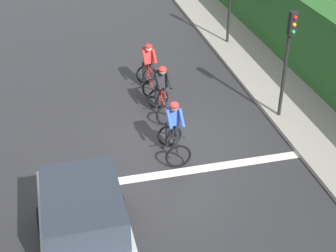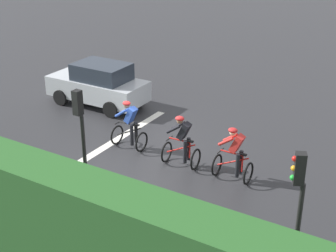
{
  "view_description": "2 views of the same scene",
  "coord_description": "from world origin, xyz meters",
  "px_view_note": "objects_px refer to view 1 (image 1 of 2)",
  "views": [
    {
      "loc": [
        -3.07,
        -11.25,
        7.81
      ],
      "look_at": [
        -0.37,
        -0.29,
        0.78
      ],
      "focal_mm": 53.84,
      "sensor_mm": 36.0,
      "label": 1
    },
    {
      "loc": [
        11.92,
        8.36,
        7.5
      ],
      "look_at": [
        -0.17,
        1.01,
        1.2
      ],
      "focal_mm": 53.32,
      "sensor_mm": 36.0,
      "label": 2
    }
  ],
  "objects_px": {
    "cyclist_second": "(162,92)",
    "cyclist_mid": "(173,130)",
    "car_silver": "(86,234)",
    "cyclist_lead": "(149,68)",
    "traffic_light_near_crossing": "(288,50)"
  },
  "relations": [
    {
      "from": "cyclist_lead",
      "to": "cyclist_mid",
      "type": "bearing_deg",
      "value": -92.19
    },
    {
      "from": "car_silver",
      "to": "cyclist_lead",
      "type": "bearing_deg",
      "value": 69.07
    },
    {
      "from": "cyclist_second",
      "to": "cyclist_mid",
      "type": "xyz_separation_m",
      "value": [
        -0.19,
        -2.11,
        0.0
      ]
    },
    {
      "from": "cyclist_mid",
      "to": "cyclist_second",
      "type": "bearing_deg",
      "value": 84.97
    },
    {
      "from": "cyclist_second",
      "to": "cyclist_mid",
      "type": "distance_m",
      "value": 2.12
    },
    {
      "from": "cyclist_second",
      "to": "car_silver",
      "type": "height_order",
      "value": "car_silver"
    },
    {
      "from": "cyclist_lead",
      "to": "car_silver",
      "type": "distance_m",
      "value": 7.73
    },
    {
      "from": "cyclist_lead",
      "to": "traffic_light_near_crossing",
      "type": "bearing_deg",
      "value": -39.3
    },
    {
      "from": "cyclist_mid",
      "to": "car_silver",
      "type": "distance_m",
      "value": 4.27
    },
    {
      "from": "cyclist_second",
      "to": "car_silver",
      "type": "xyz_separation_m",
      "value": [
        -2.8,
        -5.48,
        0.08
      ]
    },
    {
      "from": "traffic_light_near_crossing",
      "to": "car_silver",
      "type": "bearing_deg",
      "value": -144.26
    },
    {
      "from": "cyclist_lead",
      "to": "cyclist_mid",
      "type": "xyz_separation_m",
      "value": [
        -0.15,
        -3.84,
        0.0
      ]
    },
    {
      "from": "cyclist_lead",
      "to": "cyclist_mid",
      "type": "distance_m",
      "value": 3.85
    },
    {
      "from": "cyclist_mid",
      "to": "cyclist_lead",
      "type": "bearing_deg",
      "value": 87.81
    },
    {
      "from": "cyclist_mid",
      "to": "traffic_light_near_crossing",
      "type": "height_order",
      "value": "traffic_light_near_crossing"
    }
  ]
}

